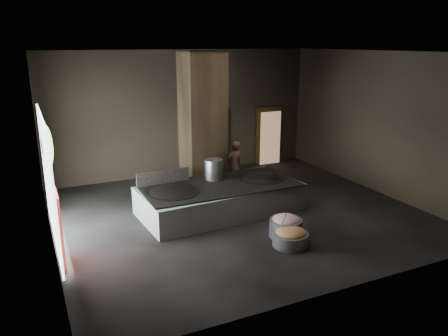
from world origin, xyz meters
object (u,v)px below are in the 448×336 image
stock_pot (214,169)px  meat_basin (286,228)px  wok_left (172,195)px  hearth_platform (220,199)px  cook (235,165)px  veg_basin (290,239)px  wok_right (260,180)px

stock_pot → meat_basin: bearing=-74.8°
wok_left → hearth_platform: bearing=2.0°
stock_pot → cook: (1.23, 1.10, -0.31)m
wok_left → veg_basin: 3.44m
hearth_platform → meat_basin: hearth_platform is taller
wok_right → stock_pot: bearing=159.0°
cook → wok_left: bearing=20.9°
wok_right → meat_basin: size_ratio=1.60×
hearth_platform → meat_basin: (0.81, -2.24, -0.17)m
cook → wok_right: bearing=81.5°
wok_left → stock_pot: (1.50, 0.60, 0.38)m
wok_right → hearth_platform: bearing=-177.9°
veg_basin → wok_left: bearing=127.9°
meat_basin → wok_right: bearing=76.7°
cook → veg_basin: cook is taller
veg_basin → stock_pot: bearing=100.1°
hearth_platform → wok_right: 1.40m
hearth_platform → wok_right: bearing=-1.7°
wok_right → meat_basin: (-0.54, -2.29, -0.52)m
wok_right → stock_pot: stock_pot is taller
veg_basin → meat_basin: (0.17, 0.48, 0.07)m
hearth_platform → cook: bearing=48.4°
hearth_platform → meat_basin: bearing=-74.0°
wok_left → stock_pot: size_ratio=2.42×
meat_basin → wok_left: bearing=135.8°
veg_basin → meat_basin: size_ratio=1.05×
veg_basin → wok_right: bearing=75.6°
wok_left → wok_right: wok_left is taller
hearth_platform → wok_right: size_ratio=3.41×
meat_basin → hearth_platform: bearing=109.8°
wok_left → wok_right: bearing=2.0°
meat_basin → veg_basin: bearing=-109.7°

